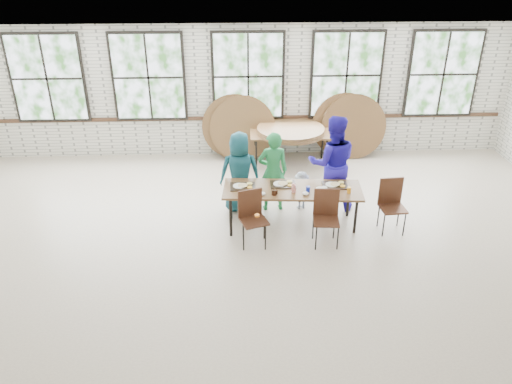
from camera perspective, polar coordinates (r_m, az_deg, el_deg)
The scene contains 13 objects.
room at distance 11.39m, azimuth -0.90°, elevation 12.87°, with size 12.00×12.00×12.00m.
dining_table at distance 8.70m, azimuth 4.17°, elevation 0.08°, with size 2.45×0.98×0.74m.
chair_near_left at distance 8.27m, azimuth -0.47°, elevation -2.40°, with size 0.53×0.52×0.95m.
chair_near_right at distance 8.37m, azimuth 8.01°, elevation -2.32°, with size 0.46×0.44×0.95m.
chair_spare at distance 8.97m, azimuth 15.22°, elevation -0.93°, with size 0.45×0.44×0.95m.
adult_teal at distance 9.20m, azimuth -1.86°, elevation 2.25°, with size 0.75×0.49×1.54m, color #165455.
adult_green at distance 9.22m, azimuth 1.93°, elevation 2.34°, with size 0.56×0.37×1.54m, color #217E40.
toddler at distance 9.45m, azimuth 5.20°, elevation 0.20°, with size 0.48×0.28×0.75m, color #111F37.
adult_blue at distance 9.30m, azimuth 8.70°, elevation 3.25°, with size 0.89×0.69×1.83m, color #2418AE.
storage_table at distance 11.22m, azimuth 3.97°, elevation 6.47°, with size 1.81×0.78×0.74m.
tabletop_clutter at distance 8.66m, azimuth 4.71°, elevation 0.46°, with size 2.06×0.61×0.11m.
round_tops_stacked at distance 11.18m, azimuth 3.99°, elevation 7.04°, with size 1.50×1.50×0.13m.
round_tops_leaning at distance 11.60m, azimuth 4.37°, elevation 7.41°, with size 4.24×0.39×1.50m.
Camera 1 is at (-0.30, -6.59, 4.65)m, focal length 35.00 mm.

